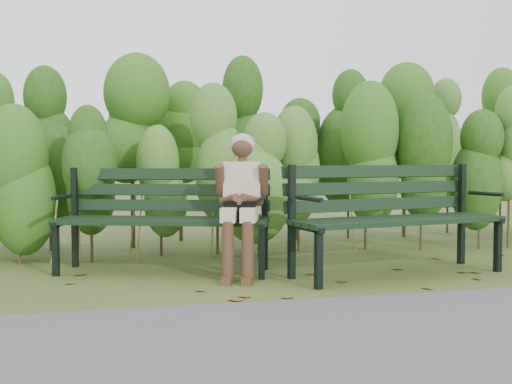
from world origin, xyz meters
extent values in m
plane|color=#3C5025|center=(0.00, 0.00, 0.00)|extent=(80.00, 80.00, 0.00)
cube|color=#474749|center=(0.00, -2.20, 0.01)|extent=(60.00, 2.50, 0.01)
cylinder|color=#47381E|center=(-2.14, 1.30, 0.40)|extent=(0.03, 0.03, 0.80)
ellipsoid|color=#2C6E23|center=(-2.14, 1.30, 1.04)|extent=(0.64, 0.64, 1.44)
cylinder|color=#47381E|center=(-1.53, 1.30, 0.40)|extent=(0.03, 0.03, 0.80)
ellipsoid|color=#2C6E23|center=(-1.53, 1.30, 1.04)|extent=(0.64, 0.64, 1.44)
cylinder|color=#47381E|center=(-0.92, 1.30, 0.40)|extent=(0.03, 0.03, 0.80)
ellipsoid|color=#2C6E23|center=(-0.92, 1.30, 1.04)|extent=(0.64, 0.64, 1.44)
cylinder|color=#47381E|center=(-0.31, 1.30, 0.40)|extent=(0.03, 0.03, 0.80)
ellipsoid|color=#2C6E23|center=(-0.31, 1.30, 1.04)|extent=(0.64, 0.64, 1.44)
cylinder|color=#47381E|center=(0.31, 1.30, 0.40)|extent=(0.03, 0.03, 0.80)
ellipsoid|color=#2C6E23|center=(0.31, 1.30, 1.04)|extent=(0.64, 0.64, 1.44)
cylinder|color=#47381E|center=(0.92, 1.30, 0.40)|extent=(0.03, 0.03, 0.80)
ellipsoid|color=#2C6E23|center=(0.92, 1.30, 1.04)|extent=(0.64, 0.64, 1.44)
cylinder|color=#47381E|center=(1.53, 1.30, 0.40)|extent=(0.03, 0.03, 0.80)
ellipsoid|color=#2C6E23|center=(1.53, 1.30, 1.04)|extent=(0.64, 0.64, 1.44)
cylinder|color=#47381E|center=(2.14, 1.30, 0.40)|extent=(0.03, 0.03, 0.80)
ellipsoid|color=#2C6E23|center=(2.14, 1.30, 1.04)|extent=(0.64, 0.64, 1.44)
cylinder|color=#47381E|center=(2.75, 1.30, 0.40)|extent=(0.03, 0.03, 0.80)
ellipsoid|color=#2C6E23|center=(2.75, 1.30, 1.04)|extent=(0.64, 0.64, 1.44)
cylinder|color=#47381E|center=(3.36, 1.30, 0.40)|extent=(0.03, 0.03, 0.80)
ellipsoid|color=#2C6E23|center=(3.36, 1.30, 1.04)|extent=(0.64, 0.64, 1.44)
cylinder|color=#47381E|center=(-1.92, 2.30, 0.55)|extent=(0.04, 0.04, 1.10)
ellipsoid|color=#264B0C|center=(-1.92, 2.30, 1.43)|extent=(0.70, 0.70, 1.98)
cylinder|color=#47381E|center=(-1.15, 2.30, 0.55)|extent=(0.04, 0.04, 1.10)
ellipsoid|color=#264B0C|center=(-1.15, 2.30, 1.43)|extent=(0.70, 0.70, 1.98)
cylinder|color=#47381E|center=(-0.38, 2.30, 0.55)|extent=(0.04, 0.04, 1.10)
ellipsoid|color=#264B0C|center=(-0.38, 2.30, 1.43)|extent=(0.70, 0.70, 1.98)
cylinder|color=#47381E|center=(0.38, 2.30, 0.55)|extent=(0.04, 0.04, 1.10)
ellipsoid|color=#264B0C|center=(0.38, 2.30, 1.43)|extent=(0.70, 0.70, 1.98)
cylinder|color=#47381E|center=(1.15, 2.30, 0.55)|extent=(0.04, 0.04, 1.10)
ellipsoid|color=#264B0C|center=(1.15, 2.30, 1.43)|extent=(0.70, 0.70, 1.98)
cylinder|color=#47381E|center=(1.92, 2.30, 0.55)|extent=(0.04, 0.04, 1.10)
ellipsoid|color=#264B0C|center=(1.92, 2.30, 1.43)|extent=(0.70, 0.70, 1.98)
cylinder|color=#47381E|center=(2.69, 2.30, 0.55)|extent=(0.04, 0.04, 1.10)
ellipsoid|color=#264B0C|center=(2.69, 2.30, 1.43)|extent=(0.70, 0.70, 1.98)
cylinder|color=#47381E|center=(3.46, 2.30, 0.55)|extent=(0.04, 0.04, 1.10)
ellipsoid|color=#264B0C|center=(3.46, 2.30, 1.43)|extent=(0.70, 0.70, 1.98)
cube|color=brown|center=(-0.97, -0.88, 0.00)|extent=(0.11, 0.11, 0.01)
cube|color=brown|center=(0.20, -0.76, 0.00)|extent=(0.11, 0.10, 0.01)
cube|color=brown|center=(-0.51, -0.32, 0.00)|extent=(0.10, 0.09, 0.01)
cube|color=brown|center=(-0.14, 0.76, 0.00)|extent=(0.10, 0.08, 0.01)
cube|color=brown|center=(-0.10, -0.41, 0.00)|extent=(0.11, 0.11, 0.01)
cube|color=brown|center=(0.68, 0.75, 0.00)|extent=(0.09, 0.10, 0.01)
cube|color=brown|center=(-2.24, 0.20, 0.00)|extent=(0.08, 0.10, 0.01)
cube|color=brown|center=(-1.65, 0.40, 0.00)|extent=(0.09, 0.07, 0.01)
cube|color=brown|center=(2.07, 0.90, 0.00)|extent=(0.11, 0.09, 0.01)
cube|color=brown|center=(2.46, -0.08, 0.00)|extent=(0.11, 0.11, 0.01)
cube|color=brown|center=(0.02, -0.40, 0.00)|extent=(0.11, 0.11, 0.01)
cube|color=brown|center=(2.59, 0.78, 0.00)|extent=(0.11, 0.11, 0.01)
cube|color=brown|center=(1.71, -0.09, 0.00)|extent=(0.11, 0.10, 0.01)
cube|color=brown|center=(0.65, -0.05, 0.00)|extent=(0.11, 0.10, 0.01)
cube|color=brown|center=(0.27, 0.28, 0.00)|extent=(0.11, 0.11, 0.01)
cube|color=brown|center=(0.09, -0.31, 0.00)|extent=(0.11, 0.09, 0.01)
cube|color=brown|center=(1.74, 0.17, 0.00)|extent=(0.11, 0.10, 0.01)
cube|color=brown|center=(1.77, 0.35, 0.00)|extent=(0.10, 0.08, 0.01)
cube|color=brown|center=(1.28, 0.80, 0.00)|extent=(0.11, 0.11, 0.01)
cube|color=brown|center=(1.19, 0.65, 0.00)|extent=(0.10, 0.08, 0.01)
cube|color=brown|center=(2.42, 0.00, 0.00)|extent=(0.11, 0.11, 0.01)
cube|color=brown|center=(0.72, 0.40, 0.00)|extent=(0.11, 0.11, 0.01)
cube|color=brown|center=(0.47, 0.21, 0.00)|extent=(0.10, 0.11, 0.01)
cube|color=brown|center=(-0.64, -0.92, 0.00)|extent=(0.11, 0.11, 0.01)
cube|color=brown|center=(-2.04, -0.54, 0.00)|extent=(0.09, 0.11, 0.01)
cube|color=brown|center=(1.44, 0.94, 0.00)|extent=(0.11, 0.11, 0.01)
cube|color=brown|center=(-0.56, -0.21, 0.00)|extent=(0.11, 0.11, 0.01)
cube|color=brown|center=(-0.87, 0.99, 0.00)|extent=(0.11, 0.10, 0.01)
cube|color=black|center=(-0.93, 0.23, 0.49)|extent=(1.91, 0.70, 0.04)
cube|color=black|center=(-0.89, 0.36, 0.49)|extent=(1.91, 0.70, 0.04)
cube|color=black|center=(-0.85, 0.49, 0.49)|extent=(1.91, 0.70, 0.04)
cube|color=black|center=(-0.81, 0.62, 0.49)|extent=(1.91, 0.70, 0.04)
cube|color=black|center=(-0.78, 0.71, 0.61)|extent=(1.89, 0.64, 0.11)
cube|color=black|center=(-0.78, 0.73, 0.76)|extent=(1.89, 0.64, 0.11)
cube|color=black|center=(-0.77, 0.74, 0.91)|extent=(1.89, 0.64, 0.11)
cube|color=black|center=(-1.83, 0.49, 0.24)|extent=(0.07, 0.07, 0.49)
cube|color=black|center=(-1.69, 0.94, 0.49)|extent=(0.07, 0.07, 0.98)
cube|color=black|center=(-1.77, 0.70, 0.47)|extent=(0.21, 0.54, 0.04)
cylinder|color=black|center=(-1.78, 0.65, 0.71)|extent=(0.16, 0.40, 0.04)
cube|color=black|center=(-0.04, -0.06, 0.24)|extent=(0.07, 0.07, 0.49)
cube|color=black|center=(0.10, 0.38, 0.49)|extent=(0.07, 0.07, 0.98)
cube|color=black|center=(0.02, 0.14, 0.47)|extent=(0.21, 0.54, 0.04)
cylinder|color=black|center=(0.00, 0.09, 0.71)|extent=(0.16, 0.40, 0.04)
cube|color=black|center=(1.26, -0.38, 0.51)|extent=(2.01, 0.50, 0.04)
cube|color=black|center=(1.23, -0.24, 0.51)|extent=(2.01, 0.50, 0.04)
cube|color=black|center=(1.20, -0.10, 0.51)|extent=(2.01, 0.50, 0.04)
cube|color=black|center=(1.18, 0.03, 0.51)|extent=(2.01, 0.50, 0.04)
cube|color=black|center=(1.16, 0.14, 0.63)|extent=(2.00, 0.44, 0.12)
cube|color=black|center=(1.16, 0.15, 0.79)|extent=(2.00, 0.44, 0.12)
cube|color=black|center=(1.15, 0.17, 0.94)|extent=(2.00, 0.44, 0.12)
cube|color=black|center=(0.31, -0.57, 0.25)|extent=(0.07, 0.07, 0.51)
cube|color=black|center=(0.22, -0.10, 0.51)|extent=(0.07, 0.07, 1.01)
cube|color=black|center=(0.27, -0.35, 0.48)|extent=(0.16, 0.56, 0.04)
cylinder|color=black|center=(0.28, -0.41, 0.73)|extent=(0.12, 0.42, 0.04)
cube|color=black|center=(2.21, -0.21, 0.25)|extent=(0.07, 0.07, 0.51)
cube|color=black|center=(2.12, 0.26, 0.51)|extent=(0.07, 0.07, 1.01)
cube|color=black|center=(2.17, 0.01, 0.48)|extent=(0.16, 0.56, 0.04)
cylinder|color=black|center=(2.18, -0.05, 0.73)|extent=(0.12, 0.42, 0.04)
cube|color=beige|center=(-0.31, 0.04, 0.57)|extent=(0.24, 0.42, 0.12)
cube|color=beige|center=(-0.14, -0.01, 0.57)|extent=(0.24, 0.42, 0.12)
cylinder|color=#4F301F|center=(-0.35, -0.12, 0.26)|extent=(0.13, 0.13, 0.53)
cylinder|color=#4F301F|center=(-0.19, -0.17, 0.26)|extent=(0.13, 0.13, 0.53)
cube|color=#4F301F|center=(-0.38, -0.19, 0.03)|extent=(0.14, 0.21, 0.06)
cube|color=#4F301F|center=(-0.21, -0.24, 0.03)|extent=(0.14, 0.21, 0.06)
cube|color=beige|center=(-0.15, 0.26, 0.79)|extent=(0.40, 0.33, 0.49)
cylinder|color=#4F301F|center=(-0.15, 0.24, 1.05)|extent=(0.09, 0.09, 0.09)
sphere|color=#4F301F|center=(-0.16, 0.23, 1.17)|extent=(0.20, 0.20, 0.20)
ellipsoid|color=gray|center=(-0.15, 0.25, 1.19)|extent=(0.23, 0.22, 0.21)
cylinder|color=#4F301F|center=(-0.36, 0.24, 0.87)|extent=(0.14, 0.21, 0.29)
cylinder|color=#4F301F|center=(0.02, 0.12, 0.87)|extent=(0.14, 0.21, 0.29)
cylinder|color=#4F301F|center=(-0.30, 0.09, 0.70)|extent=(0.16, 0.27, 0.13)
cylinder|color=#4F301F|center=(-0.11, 0.04, 0.70)|extent=(0.25, 0.21, 0.13)
sphere|color=#4F301F|center=(-0.23, 0.01, 0.68)|extent=(0.10, 0.10, 0.10)
cube|color=black|center=(-0.22, 0.02, 0.61)|extent=(0.30, 0.19, 0.15)
camera|label=1|loc=(-1.26, -5.16, 1.05)|focal=42.00mm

